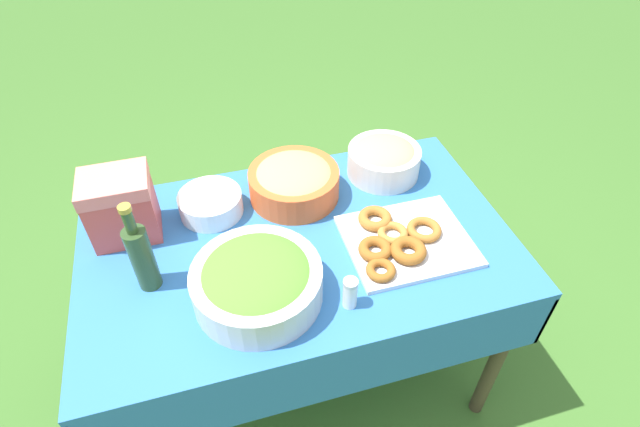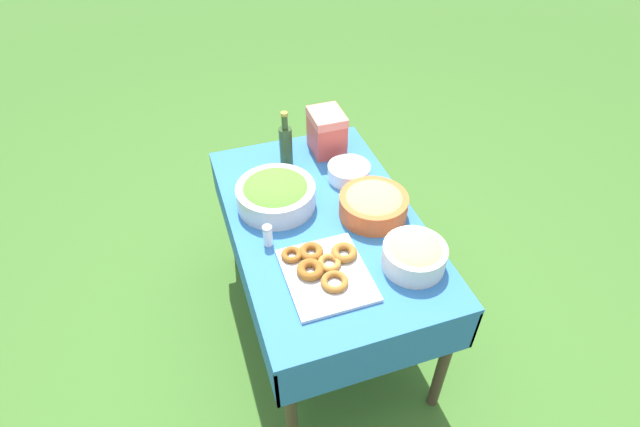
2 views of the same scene
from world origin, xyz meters
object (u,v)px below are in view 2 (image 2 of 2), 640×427
(bread_bowl, at_px, (374,204))
(pasta_bowl, at_px, (414,254))
(salad_bowl, at_px, (276,194))
(plate_stack, at_px, (349,172))
(olive_oil_bottle, at_px, (286,145))
(cooler_box, at_px, (327,132))
(donut_platter, at_px, (324,269))

(bread_bowl, bearing_deg, pasta_bowl, 5.48)
(salad_bowl, bearing_deg, plate_stack, 102.06)
(olive_oil_bottle, bearing_deg, cooler_box, 103.55)
(donut_platter, relative_size, plate_stack, 1.84)
(donut_platter, relative_size, olive_oil_bottle, 1.28)
(salad_bowl, relative_size, donut_platter, 0.94)
(pasta_bowl, bearing_deg, plate_stack, -176.36)
(plate_stack, bearing_deg, donut_platter, -29.93)
(pasta_bowl, height_order, olive_oil_bottle, olive_oil_bottle)
(salad_bowl, height_order, plate_stack, salad_bowl)
(salad_bowl, xyz_separation_m, olive_oil_bottle, (-0.29, 0.13, 0.05))
(olive_oil_bottle, height_order, bread_bowl, olive_oil_bottle)
(pasta_bowl, height_order, plate_stack, pasta_bowl)
(salad_bowl, height_order, bread_bowl, salad_bowl)
(olive_oil_bottle, bearing_deg, pasta_bowl, 19.71)
(salad_bowl, distance_m, olive_oil_bottle, 0.32)
(cooler_box, bearing_deg, pasta_bowl, 4.10)
(pasta_bowl, height_order, bread_bowl, same)
(donut_platter, bearing_deg, cooler_box, 160.29)
(pasta_bowl, relative_size, plate_stack, 1.24)
(salad_bowl, xyz_separation_m, cooler_box, (-0.34, 0.36, 0.04))
(olive_oil_bottle, xyz_separation_m, bread_bowl, (0.48, 0.26, -0.05))
(plate_stack, bearing_deg, olive_oil_bottle, -128.81)
(donut_platter, height_order, olive_oil_bottle, olive_oil_bottle)
(salad_bowl, height_order, pasta_bowl, salad_bowl)
(pasta_bowl, xyz_separation_m, cooler_box, (-0.87, -0.06, 0.05))
(plate_stack, distance_m, cooler_box, 0.27)
(olive_oil_bottle, relative_size, cooler_box, 1.35)
(plate_stack, height_order, cooler_box, cooler_box)
(salad_bowl, xyz_separation_m, pasta_bowl, (0.53, 0.42, -0.00))
(olive_oil_bottle, distance_m, bread_bowl, 0.55)
(plate_stack, relative_size, olive_oil_bottle, 0.69)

